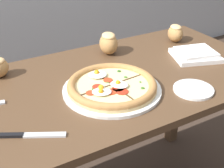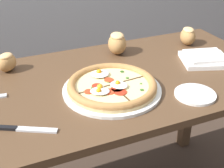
{
  "view_description": "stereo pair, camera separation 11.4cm",
  "coord_description": "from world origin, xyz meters",
  "px_view_note": "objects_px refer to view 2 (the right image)",
  "views": [
    {
      "loc": [
        -0.46,
        -0.95,
        1.37
      ],
      "look_at": [
        0.04,
        -0.09,
        0.81
      ],
      "focal_mm": 50.0,
      "sensor_mm": 36.0,
      "label": 1
    },
    {
      "loc": [
        -0.35,
        -1.0,
        1.37
      ],
      "look_at": [
        0.04,
        -0.09,
        0.81
      ],
      "focal_mm": 50.0,
      "sensor_mm": 36.0,
      "label": 2
    }
  ],
  "objects_px": {
    "bread_piece_mid": "(117,43)",
    "napkin_folded": "(205,59)",
    "bread_piece_near": "(7,62)",
    "knife_spare": "(21,129)",
    "dining_table": "(95,107)",
    "bread_piece_far": "(188,36)",
    "side_saucer": "(195,94)",
    "pizza": "(112,86)"
  },
  "relations": [
    {
      "from": "dining_table",
      "to": "pizza",
      "type": "distance_m",
      "value": 0.16
    },
    {
      "from": "bread_piece_near",
      "to": "bread_piece_far",
      "type": "height_order",
      "value": "bread_piece_far"
    },
    {
      "from": "bread_piece_far",
      "to": "dining_table",
      "type": "bearing_deg",
      "value": -161.7
    },
    {
      "from": "bread_piece_mid",
      "to": "bread_piece_near",
      "type": "bearing_deg",
      "value": 178.15
    },
    {
      "from": "knife_spare",
      "to": "side_saucer",
      "type": "relative_size",
      "value": 1.34
    },
    {
      "from": "bread_piece_near",
      "to": "knife_spare",
      "type": "relative_size",
      "value": 0.54
    },
    {
      "from": "napkin_folded",
      "to": "side_saucer",
      "type": "xyz_separation_m",
      "value": [
        -0.21,
        -0.22,
        -0.01
      ]
    },
    {
      "from": "bread_piece_mid",
      "to": "bread_piece_far",
      "type": "relative_size",
      "value": 1.14
    },
    {
      "from": "napkin_folded",
      "to": "bread_piece_far",
      "type": "height_order",
      "value": "bread_piece_far"
    },
    {
      "from": "pizza",
      "to": "bread_piece_far",
      "type": "bearing_deg",
      "value": 27.42
    },
    {
      "from": "dining_table",
      "to": "knife_spare",
      "type": "distance_m",
      "value": 0.38
    },
    {
      "from": "pizza",
      "to": "bread_piece_far",
      "type": "relative_size",
      "value": 3.18
    },
    {
      "from": "bread_piece_mid",
      "to": "napkin_folded",
      "type": "bearing_deg",
      "value": -36.93
    },
    {
      "from": "bread_piece_near",
      "to": "knife_spare",
      "type": "bearing_deg",
      "value": -91.96
    },
    {
      "from": "bread_piece_far",
      "to": "side_saucer",
      "type": "bearing_deg",
      "value": -121.71
    },
    {
      "from": "dining_table",
      "to": "bread_piece_near",
      "type": "relative_size",
      "value": 14.31
    },
    {
      "from": "side_saucer",
      "to": "bread_piece_near",
      "type": "bearing_deg",
      "value": 141.63
    },
    {
      "from": "bread_piece_far",
      "to": "bread_piece_mid",
      "type": "bearing_deg",
      "value": 174.41
    },
    {
      "from": "dining_table",
      "to": "bread_piece_near",
      "type": "distance_m",
      "value": 0.41
    },
    {
      "from": "pizza",
      "to": "knife_spare",
      "type": "bearing_deg",
      "value": -163.14
    },
    {
      "from": "pizza",
      "to": "knife_spare",
      "type": "height_order",
      "value": "pizza"
    },
    {
      "from": "pizza",
      "to": "side_saucer",
      "type": "bearing_deg",
      "value": -29.26
    },
    {
      "from": "napkin_folded",
      "to": "bread_piece_far",
      "type": "distance_m",
      "value": 0.21
    },
    {
      "from": "pizza",
      "to": "side_saucer",
      "type": "relative_size",
      "value": 2.44
    },
    {
      "from": "bread_piece_near",
      "to": "knife_spare",
      "type": "xyz_separation_m",
      "value": [
        -0.01,
        -0.43,
        -0.04
      ]
    },
    {
      "from": "dining_table",
      "to": "knife_spare",
      "type": "bearing_deg",
      "value": -148.18
    },
    {
      "from": "pizza",
      "to": "bread_piece_near",
      "type": "distance_m",
      "value": 0.46
    },
    {
      "from": "knife_spare",
      "to": "bread_piece_near",
      "type": "bearing_deg",
      "value": 116.12
    },
    {
      "from": "dining_table",
      "to": "pizza",
      "type": "height_order",
      "value": "pizza"
    },
    {
      "from": "pizza",
      "to": "knife_spare",
      "type": "relative_size",
      "value": 1.82
    },
    {
      "from": "napkin_folded",
      "to": "dining_table",
      "type": "bearing_deg",
      "value": 178.18
    },
    {
      "from": "dining_table",
      "to": "bread_piece_mid",
      "type": "bearing_deg",
      "value": 48.31
    },
    {
      "from": "bread_piece_far",
      "to": "knife_spare",
      "type": "xyz_separation_m",
      "value": [
        -0.87,
        -0.38,
        -0.04
      ]
    },
    {
      "from": "bread_piece_far",
      "to": "pizza",
      "type": "bearing_deg",
      "value": -152.58
    },
    {
      "from": "dining_table",
      "to": "knife_spare",
      "type": "relative_size",
      "value": 7.67
    },
    {
      "from": "bread_piece_near",
      "to": "bread_piece_far",
      "type": "distance_m",
      "value": 0.86
    },
    {
      "from": "napkin_folded",
      "to": "bread_piece_near",
      "type": "height_order",
      "value": "bread_piece_near"
    },
    {
      "from": "bread_piece_mid",
      "to": "knife_spare",
      "type": "bearing_deg",
      "value": -140.74
    },
    {
      "from": "bread_piece_near",
      "to": "knife_spare",
      "type": "distance_m",
      "value": 0.43
    },
    {
      "from": "pizza",
      "to": "side_saucer",
      "type": "xyz_separation_m",
      "value": [
        0.27,
        -0.15,
        -0.02
      ]
    },
    {
      "from": "knife_spare",
      "to": "pizza",
      "type": "bearing_deg",
      "value": 44.94
    },
    {
      "from": "bread_piece_near",
      "to": "side_saucer",
      "type": "relative_size",
      "value": 0.72
    }
  ]
}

